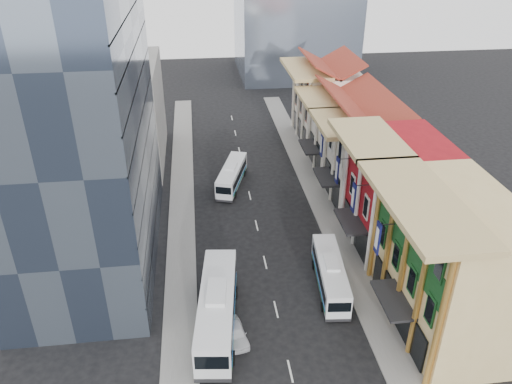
{
  "coord_description": "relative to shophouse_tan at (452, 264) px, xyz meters",
  "views": [
    {
      "loc": [
        -5.97,
        -25.54,
        30.85
      ],
      "look_at": [
        -0.34,
        19.83,
        5.57
      ],
      "focal_mm": 35.0,
      "sensor_mm": 36.0,
      "label": 1
    }
  ],
  "objects": [
    {
      "name": "sedan_left",
      "position": [
        -17.86,
        -0.12,
        -5.34
      ],
      "size": [
        2.24,
        4.08,
        1.31
      ],
      "primitive_type": "imported",
      "rotation": [
        0.0,
        0.0,
        0.18
      ],
      "color": "silver",
      "rests_on": "ground"
    },
    {
      "name": "ground",
      "position": [
        -14.0,
        -5.0,
        -6.0
      ],
      "size": [
        200.0,
        200.0,
        0.0
      ],
      "primitive_type": "plane",
      "color": "black",
      "rests_on": "ground"
    },
    {
      "name": "shophouse_red",
      "position": [
        0.0,
        12.0,
        0.0
      ],
      "size": [
        8.0,
        10.0,
        12.0
      ],
      "primitive_type": "cube",
      "color": "maroon",
      "rests_on": "ground"
    },
    {
      "name": "office_tower",
      "position": [
        -31.0,
        14.0,
        9.0
      ],
      "size": [
        12.0,
        26.0,
        30.0
      ],
      "primitive_type": "cube",
      "color": "#3A465C",
      "rests_on": "ground"
    },
    {
      "name": "shophouse_cream_far",
      "position": [
        0.0,
        41.0,
        -0.5
      ],
      "size": [
        8.0,
        12.0,
        11.0
      ],
      "primitive_type": "cube",
      "color": "silver",
      "rests_on": "ground"
    },
    {
      "name": "sidewalk_left",
      "position": [
        -22.5,
        17.0,
        -5.92
      ],
      "size": [
        3.0,
        90.0,
        0.15
      ],
      "primitive_type": "cube",
      "color": "slate",
      "rests_on": "ground"
    },
    {
      "name": "shophouse_tan",
      "position": [
        0.0,
        0.0,
        0.0
      ],
      "size": [
        8.0,
        14.0,
        12.0
      ],
      "primitive_type": "cube",
      "color": "#DBC07E",
      "rests_on": "ground"
    },
    {
      "name": "bus_left_far",
      "position": [
        -16.0,
        26.94,
        -4.47
      ],
      "size": [
        4.92,
        9.78,
        3.06
      ],
      "primitive_type": null,
      "rotation": [
        0.0,
        0.0,
        -0.3
      ],
      "color": "silver",
      "rests_on": "ground"
    },
    {
      "name": "sidewalk_right",
      "position": [
        -5.5,
        17.0,
        -5.92
      ],
      "size": [
        3.0,
        90.0,
        0.15
      ],
      "primitive_type": "cube",
      "color": "slate",
      "rests_on": "ground"
    },
    {
      "name": "bus_left_near",
      "position": [
        -19.28,
        1.56,
        -4.0
      ],
      "size": [
        4.37,
        12.73,
        4.0
      ],
      "primitive_type": null,
      "rotation": [
        0.0,
        0.0,
        -0.12
      ],
      "color": "silver",
      "rests_on": "ground"
    },
    {
      "name": "bus_right",
      "position": [
        -8.5,
        5.4,
        -4.43
      ],
      "size": [
        3.21,
        9.95,
        3.14
      ],
      "primitive_type": null,
      "rotation": [
        0.0,
        0.0,
        -0.1
      ],
      "color": "white",
      "rests_on": "ground"
    },
    {
      "name": "office_block_far",
      "position": [
        -30.0,
        37.0,
        1.0
      ],
      "size": [
        10.0,
        18.0,
        14.0
      ],
      "primitive_type": "cube",
      "color": "gray",
      "rests_on": "ground"
    },
    {
      "name": "shophouse_cream_near",
      "position": [
        0.0,
        21.5,
        -1.0
      ],
      "size": [
        8.0,
        9.0,
        10.0
      ],
      "primitive_type": "cube",
      "color": "silver",
      "rests_on": "ground"
    },
    {
      "name": "shophouse_cream_mid",
      "position": [
        0.0,
        30.5,
        -1.0
      ],
      "size": [
        8.0,
        9.0,
        10.0
      ],
      "primitive_type": "cube",
      "color": "silver",
      "rests_on": "ground"
    }
  ]
}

